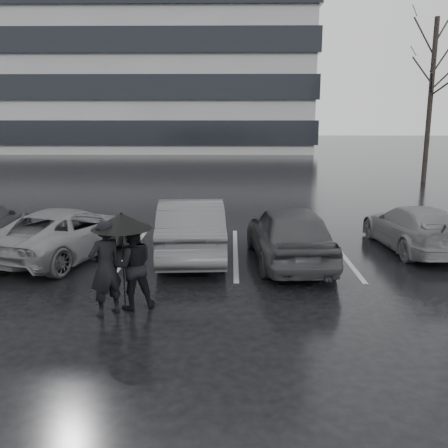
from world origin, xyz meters
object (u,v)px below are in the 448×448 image
at_px(pedestrian_right, 132,266).
at_px(pedestrian_left, 105,268).
at_px(car_main, 289,233).
at_px(car_west_a, 191,227).
at_px(tree_north, 430,102).
at_px(car_east, 414,228).
at_px(car_west_b, 68,232).

bearing_deg(pedestrian_right, pedestrian_left, 19.62).
bearing_deg(car_main, car_west_a, -17.16).
xyz_separation_m(car_west_a, tree_north, (11.54, 14.83, 3.50)).
distance_m(car_east, pedestrian_left, 8.58).
bearing_deg(pedestrian_right, car_east, -167.19).
distance_m(car_west_b, car_east, 9.18).
xyz_separation_m(pedestrian_left, pedestrian_right, (0.42, 0.34, -0.05)).
relative_size(car_main, pedestrian_left, 2.45).
height_order(car_east, pedestrian_right, pedestrian_right).
height_order(car_west_a, pedestrian_left, pedestrian_left).
distance_m(car_west_b, pedestrian_right, 4.26).
bearing_deg(car_west_a, pedestrian_left, 68.22).
distance_m(car_west_a, pedestrian_left, 4.12).
bearing_deg(car_west_a, car_main, 163.01).
bearing_deg(car_west_b, car_east, -156.20).
relative_size(car_west_b, tree_north, 0.53).
xyz_separation_m(car_main, tree_north, (9.09, 15.38, 3.51)).
distance_m(car_east, tree_north, 15.61).
bearing_deg(pedestrian_right, car_west_b, -75.74).
height_order(car_main, tree_north, tree_north).
relative_size(car_east, tree_north, 0.49).
height_order(car_west_b, pedestrian_left, pedestrian_left).
bearing_deg(car_east, pedestrian_left, 27.83).
bearing_deg(pedestrian_left, car_west_b, -108.07).
distance_m(car_main, pedestrian_right, 4.46).
relative_size(car_main, car_west_b, 0.95).
relative_size(car_west_b, pedestrian_left, 2.58).
bearing_deg(car_east, pedestrian_right, 27.40).
bearing_deg(pedestrian_right, car_main, -156.66).
xyz_separation_m(car_west_b, tree_north, (14.72, 14.88, 3.62)).
bearing_deg(car_east, car_west_b, -0.17).
xyz_separation_m(car_west_b, pedestrian_left, (1.95, -3.87, 0.25)).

